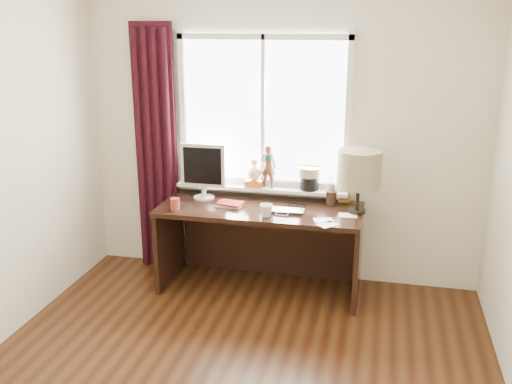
% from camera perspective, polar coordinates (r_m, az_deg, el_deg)
% --- Properties ---
extents(wall_back, '(3.50, 0.00, 2.60)m').
position_cam_1_polar(wall_back, '(4.98, 2.50, 5.74)').
color(wall_back, beige).
rests_on(wall_back, ground).
extents(laptop, '(0.33, 0.22, 0.03)m').
position_cam_1_polar(laptop, '(4.67, 2.88, -1.87)').
color(laptop, silver).
rests_on(laptop, desk).
extents(mug, '(0.13, 0.13, 0.11)m').
position_cam_1_polar(mug, '(4.55, 1.04, -1.83)').
color(mug, white).
rests_on(mug, desk).
extents(red_cup, '(0.07, 0.07, 0.10)m').
position_cam_1_polar(red_cup, '(4.76, -8.09, -1.20)').
color(red_cup, '#A23121').
rests_on(red_cup, desk).
extents(window, '(1.52, 0.20, 1.40)m').
position_cam_1_polar(window, '(4.96, 0.54, 5.72)').
color(window, white).
rests_on(window, ground).
extents(curtain, '(0.38, 0.09, 2.25)m').
position_cam_1_polar(curtain, '(5.25, -9.99, 4.02)').
color(curtain, black).
rests_on(curtain, floor).
extents(desk, '(1.70, 0.70, 0.75)m').
position_cam_1_polar(desk, '(4.96, 0.67, -3.85)').
color(desk, '#321912').
rests_on(desk, floor).
extents(monitor, '(0.40, 0.18, 0.49)m').
position_cam_1_polar(monitor, '(4.97, -5.31, 2.43)').
color(monitor, beige).
rests_on(monitor, desk).
extents(notebook_stack, '(0.24, 0.19, 0.03)m').
position_cam_1_polar(notebook_stack, '(4.83, -2.64, -1.20)').
color(notebook_stack, beige).
rests_on(notebook_stack, desk).
extents(brush_holder, '(0.09, 0.09, 0.25)m').
position_cam_1_polar(brush_holder, '(4.87, 7.54, -0.58)').
color(brush_holder, black).
rests_on(brush_holder, desk).
extents(icon_frame, '(0.10, 0.03, 0.13)m').
position_cam_1_polar(icon_frame, '(4.96, 8.84, -0.28)').
color(icon_frame, gold).
rests_on(icon_frame, desk).
extents(table_lamp, '(0.35, 0.35, 0.52)m').
position_cam_1_polar(table_lamp, '(4.62, 10.28, 2.21)').
color(table_lamp, black).
rests_on(table_lamp, desk).
extents(loose_papers, '(0.34, 0.40, 0.00)m').
position_cam_1_polar(loose_papers, '(4.52, 7.72, -2.79)').
color(loose_papers, white).
rests_on(loose_papers, desk).
extents(desk_cables, '(0.40, 0.30, 0.01)m').
position_cam_1_polar(desk_cables, '(4.79, 2.88, -1.50)').
color(desk_cables, black).
rests_on(desk_cables, desk).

